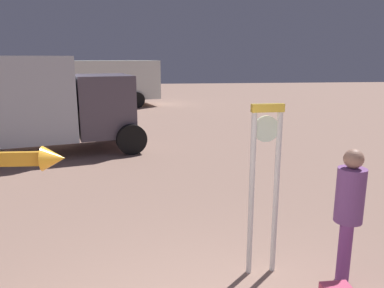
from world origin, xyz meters
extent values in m
cylinder|color=white|center=(0.88, 1.66, 1.08)|extent=(0.07, 0.07, 2.15)
cylinder|color=white|center=(1.21, 1.67, 1.08)|extent=(0.07, 0.07, 2.15)
cube|color=yellow|center=(1.05, 1.66, 2.20)|extent=(0.41, 0.09, 0.10)
cylinder|color=white|center=(1.05, 1.69, 1.94)|extent=(0.33, 0.05, 0.33)
cube|color=black|center=(1.05, 1.72, 1.94)|extent=(0.03, 0.01, 0.07)
cube|color=black|center=(1.05, 1.72, 1.94)|extent=(0.11, 0.02, 0.09)
cube|color=#FBA727|center=(-1.76, 1.04, 1.82)|extent=(0.65, 0.09, 0.14)
cone|color=#FBA727|center=(-1.34, 1.02, 1.82)|extent=(0.23, 0.26, 0.25)
cylinder|color=#7E3E88|center=(2.03, 1.34, 0.42)|extent=(0.16, 0.16, 0.85)
cylinder|color=#7E3E88|center=(1.94, 1.20, 0.42)|extent=(0.16, 0.16, 0.85)
cylinder|color=#794788|center=(1.99, 1.27, 1.19)|extent=(0.34, 0.34, 0.67)
sphere|color=#A87A65|center=(1.99, 1.27, 1.64)|extent=(0.23, 0.23, 0.23)
cube|color=#544C59|center=(-1.78, 9.21, 1.37)|extent=(2.14, 2.54, 1.85)
cube|color=black|center=(-0.98, 9.42, 1.74)|extent=(0.49, 1.80, 0.81)
cylinder|color=black|center=(-0.90, 8.23, 0.45)|extent=(0.93, 0.47, 0.90)
cylinder|color=black|center=(-1.49, 10.50, 0.45)|extent=(0.93, 0.47, 0.90)
cube|color=silver|center=(-2.27, 19.96, 1.56)|extent=(5.34, 3.70, 2.22)
cube|color=#494C5D|center=(-5.49, 18.98, 1.48)|extent=(2.35, 2.68, 2.07)
cube|color=black|center=(-6.34, 18.72, 1.90)|extent=(0.59, 1.84, 0.91)
cylinder|color=black|center=(-6.47, 19.95, 0.45)|extent=(0.93, 0.50, 0.90)
cylinder|color=black|center=(-5.76, 17.63, 0.45)|extent=(0.93, 0.50, 0.90)
cylinder|color=black|center=(-1.72, 21.40, 0.45)|extent=(0.93, 0.50, 0.90)
cylinder|color=black|center=(-1.01, 19.08, 0.45)|extent=(0.93, 0.50, 0.90)
camera|label=1|loc=(-0.40, -2.69, 2.79)|focal=34.88mm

